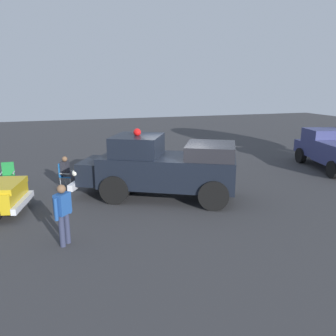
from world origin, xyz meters
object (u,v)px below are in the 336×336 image
Objects in this scene: lawn_chair_near_truck at (65,173)px; spectator_seated at (67,170)px; parked_pickup at (333,150)px; spectator_standing at (63,211)px; lawn_chair_spare at (8,173)px; vintage_fire_truck at (162,166)px.

spectator_seated is at bearing 150.59° from lawn_chair_near_truck.
parked_pickup is at bearing 176.06° from spectator_seated.
spectator_standing reaches higher than lawn_chair_near_truck.
spectator_seated is (-2.35, 0.77, 0.11)m from lawn_chair_spare.
spectator_seated is (12.67, -0.87, -0.29)m from parked_pickup.
parked_pickup is 4.97× the size of lawn_chair_spare.
lawn_chair_spare is (5.69, -3.21, -0.61)m from vintage_fire_truck.
spectator_seated is (3.34, -2.44, -0.50)m from vintage_fire_truck.
parked_pickup is at bearing -170.45° from vintage_fire_truck.
vintage_fire_truck is 4.17m from spectator_seated.
spectator_seated reaches higher than lawn_chair_near_truck.
lawn_chair_near_truck is 0.17m from spectator_seated.
parked_pickup is at bearing 175.80° from lawn_chair_near_truck.
spectator_standing is at bearing 88.75° from lawn_chair_near_truck.
vintage_fire_truck is at bearing 150.56° from lawn_chair_spare.
parked_pickup is 3.03× the size of spectator_standing.
parked_pickup is 4.97× the size of lawn_chair_near_truck.
lawn_chair_near_truck is 5.48m from spectator_standing.
vintage_fire_truck is 1.24× the size of parked_pickup.
vintage_fire_truck is 4.86× the size of spectator_seated.
lawn_chair_near_truck is (12.79, -0.94, -0.40)m from parked_pickup.
spectator_seated is at bearing -3.94° from parked_pickup.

